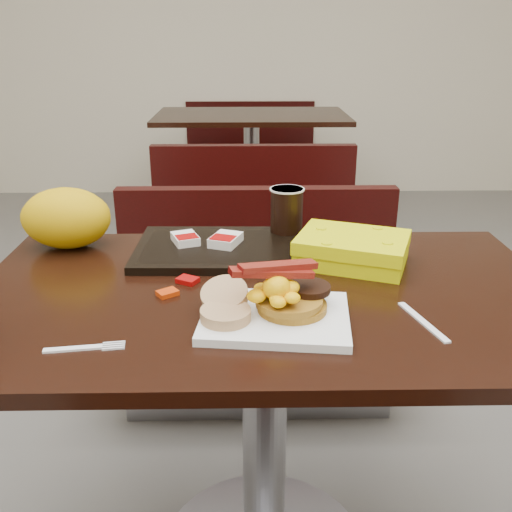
{
  "coord_description": "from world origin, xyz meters",
  "views": [
    {
      "loc": [
        -0.04,
        -1.05,
        1.25
      ],
      "look_at": [
        -0.02,
        0.06,
        0.8
      ],
      "focal_mm": 39.97,
      "sensor_mm": 36.0,
      "label": 1
    }
  ],
  "objects_px": {
    "clamshell": "(352,249)",
    "tray": "(219,249)",
    "paper_bag": "(66,218)",
    "platter": "(275,318)",
    "knife": "(423,322)",
    "pancake_stack": "(292,303)",
    "table_near": "(265,438)",
    "bench_far_s": "(253,206)",
    "bench_far_n": "(251,153)",
    "bench_near_n": "(258,306)",
    "table_far": "(252,172)",
    "hashbrown_sleeve_right": "(226,240)",
    "fork": "(73,349)",
    "hashbrown_sleeve_left": "(185,239)",
    "coffee_cup_far": "(287,210)"
  },
  "relations": [
    {
      "from": "clamshell",
      "to": "tray",
      "type": "bearing_deg",
      "value": -171.74
    },
    {
      "from": "tray",
      "to": "paper_bag",
      "type": "xyz_separation_m",
      "value": [
        -0.37,
        0.05,
        0.06
      ]
    },
    {
      "from": "platter",
      "to": "knife",
      "type": "bearing_deg",
      "value": 4.35
    },
    {
      "from": "pancake_stack",
      "to": "table_near",
      "type": "bearing_deg",
      "value": 110.51
    },
    {
      "from": "bench_far_s",
      "to": "knife",
      "type": "xyz_separation_m",
      "value": [
        0.28,
        -2.04,
        0.39
      ]
    },
    {
      "from": "bench_far_s",
      "to": "pancake_stack",
      "type": "height_order",
      "value": "pancake_stack"
    },
    {
      "from": "bench_far_n",
      "to": "pancake_stack",
      "type": "height_order",
      "value": "pancake_stack"
    },
    {
      "from": "bench_near_n",
      "to": "table_far",
      "type": "relative_size",
      "value": 0.83
    },
    {
      "from": "bench_far_s",
      "to": "tray",
      "type": "height_order",
      "value": "tray"
    },
    {
      "from": "bench_near_n",
      "to": "bench_far_n",
      "type": "distance_m",
      "value": 2.6
    },
    {
      "from": "hashbrown_sleeve_right",
      "to": "fork",
      "type": "bearing_deg",
      "value": -97.58
    },
    {
      "from": "bench_near_n",
      "to": "fork",
      "type": "bearing_deg",
      "value": -109.48
    },
    {
      "from": "pancake_stack",
      "to": "hashbrown_sleeve_left",
      "type": "height_order",
      "value": "pancake_stack"
    },
    {
      "from": "fork",
      "to": "coffee_cup_far",
      "type": "height_order",
      "value": "coffee_cup_far"
    },
    {
      "from": "paper_bag",
      "to": "table_far",
      "type": "bearing_deg",
      "value": 78.62
    },
    {
      "from": "table_far",
      "to": "knife",
      "type": "distance_m",
      "value": 2.78
    },
    {
      "from": "pancake_stack",
      "to": "hashbrown_sleeve_right",
      "type": "relative_size",
      "value": 1.56
    },
    {
      "from": "platter",
      "to": "hashbrown_sleeve_right",
      "type": "xyz_separation_m",
      "value": [
        -0.1,
        0.35,
        0.02
      ]
    },
    {
      "from": "table_near",
      "to": "bench_near_n",
      "type": "height_order",
      "value": "table_near"
    },
    {
      "from": "bench_near_n",
      "to": "pancake_stack",
      "type": "distance_m",
      "value": 0.92
    },
    {
      "from": "bench_near_n",
      "to": "platter",
      "type": "distance_m",
      "value": 0.93
    },
    {
      "from": "bench_near_n",
      "to": "bench_far_s",
      "type": "distance_m",
      "value": 1.2
    },
    {
      "from": "bench_far_s",
      "to": "platter",
      "type": "height_order",
      "value": "platter"
    },
    {
      "from": "bench_far_s",
      "to": "clamshell",
      "type": "bearing_deg",
      "value": -83.47
    },
    {
      "from": "hashbrown_sleeve_left",
      "to": "paper_bag",
      "type": "distance_m",
      "value": 0.29
    },
    {
      "from": "bench_far_s",
      "to": "clamshell",
      "type": "relative_size",
      "value": 4.18
    },
    {
      "from": "clamshell",
      "to": "knife",
      "type": "bearing_deg",
      "value": -53.68
    },
    {
      "from": "clamshell",
      "to": "hashbrown_sleeve_right",
      "type": "bearing_deg",
      "value": -173.84
    },
    {
      "from": "bench_near_n",
      "to": "hashbrown_sleeve_left",
      "type": "bearing_deg",
      "value": -111.55
    },
    {
      "from": "table_far",
      "to": "platter",
      "type": "height_order",
      "value": "platter"
    },
    {
      "from": "bench_far_s",
      "to": "fork",
      "type": "relative_size",
      "value": 7.53
    },
    {
      "from": "bench_far_n",
      "to": "paper_bag",
      "type": "bearing_deg",
      "value": -98.81
    },
    {
      "from": "fork",
      "to": "paper_bag",
      "type": "distance_m",
      "value": 0.51
    },
    {
      "from": "bench_near_n",
      "to": "platter",
      "type": "height_order",
      "value": "platter"
    },
    {
      "from": "coffee_cup_far",
      "to": "hashbrown_sleeve_left",
      "type": "bearing_deg",
      "value": -162.13
    },
    {
      "from": "tray",
      "to": "paper_bag",
      "type": "bearing_deg",
      "value": 173.81
    },
    {
      "from": "bench_far_n",
      "to": "fork",
      "type": "xyz_separation_m",
      "value": [
        -0.33,
        -3.53,
        0.39
      ]
    },
    {
      "from": "fork",
      "to": "clamshell",
      "type": "height_order",
      "value": "clamshell"
    },
    {
      "from": "table_far",
      "to": "hashbrown_sleeve_right",
      "type": "bearing_deg",
      "value": -92.11
    },
    {
      "from": "table_near",
      "to": "clamshell",
      "type": "distance_m",
      "value": 0.48
    },
    {
      "from": "table_far",
      "to": "hashbrown_sleeve_left",
      "type": "bearing_deg",
      "value": -94.46
    },
    {
      "from": "clamshell",
      "to": "paper_bag",
      "type": "distance_m",
      "value": 0.68
    },
    {
      "from": "fork",
      "to": "knife",
      "type": "distance_m",
      "value": 0.61
    },
    {
      "from": "bench_near_n",
      "to": "pancake_stack",
      "type": "bearing_deg",
      "value": -86.89
    },
    {
      "from": "paper_bag",
      "to": "fork",
      "type": "bearing_deg",
      "value": -73.64
    },
    {
      "from": "fork",
      "to": "clamshell",
      "type": "bearing_deg",
      "value": 27.54
    },
    {
      "from": "platter",
      "to": "tray",
      "type": "height_order",
      "value": "tray"
    },
    {
      "from": "bench_far_n",
      "to": "knife",
      "type": "distance_m",
      "value": 3.48
    },
    {
      "from": "bench_far_n",
      "to": "clamshell",
      "type": "distance_m",
      "value": 3.19
    },
    {
      "from": "bench_far_s",
      "to": "paper_bag",
      "type": "relative_size",
      "value": 4.72
    }
  ]
}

